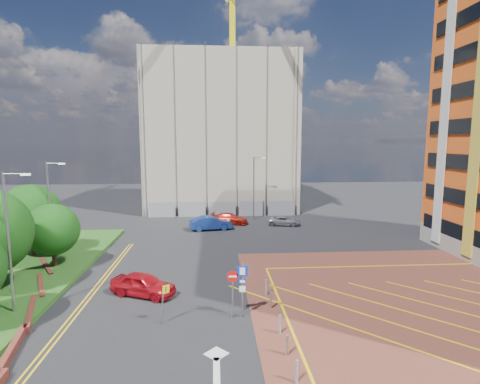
{
  "coord_description": "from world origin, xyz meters",
  "views": [
    {
      "loc": [
        -1.02,
        -19.08,
        9.94
      ],
      "look_at": [
        0.62,
        4.68,
        6.71
      ],
      "focal_mm": 28.0,
      "sensor_mm": 36.0,
      "label": 1
    }
  ],
  "objects": [
    {
      "name": "tree_d",
      "position": [
        -16.5,
        13.0,
        3.87
      ],
      "size": [
        5.0,
        5.0,
        6.08
      ],
      "color": "#3D2B1C",
      "rests_on": "grass_bed"
    },
    {
      "name": "retaining_wall",
      "position": [
        -11.8,
        2.0,
        0.2
      ],
      "size": [
        6.06,
        20.33,
        0.4
      ],
      "color": "maroon",
      "rests_on": "ground"
    },
    {
      "name": "car_blue_back",
      "position": [
        -1.45,
        22.44,
        0.79
      ],
      "size": [
        4.99,
        2.45,
        1.57
      ],
      "primitive_type": "imported",
      "rotation": [
        0.0,
        0.0,
        1.74
      ],
      "color": "navy",
      "rests_on": "ground"
    },
    {
      "name": "construction_fence",
      "position": [
        1.0,
        30.0,
        1.0
      ],
      "size": [
        21.6,
        0.06,
        2.0
      ],
      "primitive_type": "cube",
      "color": "gray",
      "rests_on": "ground"
    },
    {
      "name": "lamp_left_far",
      "position": [
        -14.42,
        12.0,
        4.66
      ],
      "size": [
        1.53,
        0.16,
        8.0
      ],
      "color": "#9EA0A8",
      "rests_on": "grass_bed"
    },
    {
      "name": "construction_building",
      "position": [
        0.0,
        40.0,
        11.0
      ],
      "size": [
        21.2,
        19.2,
        22.0
      ],
      "primitive_type": "cube",
      "color": "#AEA48E",
      "rests_on": "ground"
    },
    {
      "name": "sign_cluster",
      "position": [
        0.3,
        0.98,
        1.95
      ],
      "size": [
        1.17,
        0.12,
        3.2
      ],
      "color": "#9EA0A8",
      "rests_on": "ground"
    },
    {
      "name": "bollard_row",
      "position": [
        2.3,
        -1.67,
        0.47
      ],
      "size": [
        0.14,
        11.14,
        0.9
      ],
      "color": "#9EA0A8",
      "rests_on": "forecourt"
    },
    {
      "name": "ground",
      "position": [
        0.0,
        0.0,
        0.0
      ],
      "size": [
        140.0,
        140.0,
        0.0
      ],
      "primitive_type": "plane",
      "color": "black",
      "rests_on": "ground"
    },
    {
      "name": "lamp_back",
      "position": [
        4.08,
        28.0,
        4.36
      ],
      "size": [
        1.53,
        0.16,
        8.0
      ],
      "color": "#9EA0A8",
      "rests_on": "ground"
    },
    {
      "name": "forecourt",
      "position": [
        14.0,
        0.0,
        0.01
      ],
      "size": [
        26.0,
        26.0,
        0.02
      ],
      "primitive_type": "cube",
      "color": "brown",
      "rests_on": "ground"
    },
    {
      "name": "tower_crane",
      "position": [
        2.0,
        39.44,
        25.85
      ],
      "size": [
        1.6,
        35.0,
        35.4
      ],
      "color": "yellow",
      "rests_on": "ground"
    },
    {
      "name": "car_red_back",
      "position": [
        0.77,
        25.36,
        0.65
      ],
      "size": [
        4.82,
        3.06,
        1.3
      ],
      "primitive_type": "imported",
      "rotation": [
        0.0,
        0.0,
        1.27
      ],
      "color": "red",
      "rests_on": "ground"
    },
    {
      "name": "car_red_left",
      "position": [
        -5.69,
        4.52,
        0.73
      ],
      "size": [
        4.63,
        3.28,
        1.46
      ],
      "primitive_type": "imported",
      "rotation": [
        0.0,
        0.0,
        1.17
      ],
      "color": "#B30F1A",
      "rests_on": "ground"
    },
    {
      "name": "lamp_left_near",
      "position": [
        -12.42,
        2.0,
        4.66
      ],
      "size": [
        1.53,
        0.16,
        8.0
      ],
      "color": "#9EA0A8",
      "rests_on": "grass_bed"
    },
    {
      "name": "warning_sign",
      "position": [
        -3.83,
        0.48,
        1.43
      ],
      "size": [
        0.53,
        0.37,
        2.24
      ],
      "color": "#9EA0A8",
      "rests_on": "ground"
    },
    {
      "name": "car_silver_back",
      "position": [
        7.24,
        24.17,
        0.54
      ],
      "size": [
        4.14,
        2.55,
        1.07
      ],
      "primitive_type": "imported",
      "rotation": [
        0.0,
        0.0,
        1.36
      ],
      "color": "#9E9FA5",
      "rests_on": "ground"
    },
    {
      "name": "tree_c",
      "position": [
        -13.5,
        10.0,
        3.19
      ],
      "size": [
        4.0,
        4.0,
        4.9
      ],
      "color": "#3D2B1C",
      "rests_on": "grass_bed"
    }
  ]
}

